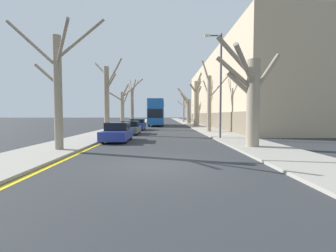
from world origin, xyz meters
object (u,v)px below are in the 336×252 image
(street_tree_right_0, at_px, (251,96))
(street_tree_right_3, at_px, (188,109))
(street_tree_left_3, at_px, (132,103))
(double_decker_bus, at_px, (156,111))
(street_tree_left_2, at_px, (123,106))
(street_tree_right_1, at_px, (209,100))
(street_tree_right_4, at_px, (184,110))
(parked_car_2, at_px, (137,125))
(parked_car_1, at_px, (130,128))
(parked_car_0, at_px, (117,132))
(street_tree_left_0, at_px, (58,86))
(lamp_post, at_px, (220,81))
(street_tree_right_2, at_px, (196,101))
(street_tree_left_1, at_px, (107,98))

(street_tree_right_0, height_order, street_tree_right_3, street_tree_right_3)
(street_tree_left_3, height_order, double_decker_bus, street_tree_left_3)
(street_tree_left_2, relative_size, street_tree_right_1, 0.88)
(street_tree_left_2, distance_m, street_tree_left_3, 8.91)
(street_tree_left_3, xyz_separation_m, street_tree_right_4, (10.63, 17.74, -0.84))
(street_tree_left_2, distance_m, street_tree_right_4, 28.63)
(street_tree_right_4, relative_size, parked_car_2, 1.58)
(street_tree_right_3, xyz_separation_m, parked_car_1, (-8.42, -24.12, -2.50))
(parked_car_0, bearing_deg, street_tree_left_2, 98.56)
(double_decker_bus, bearing_deg, street_tree_right_3, 45.80)
(street_tree_left_0, distance_m, parked_car_0, 5.78)
(parked_car_0, height_order, parked_car_2, parked_car_2)
(street_tree_left_3, bearing_deg, street_tree_left_2, -89.90)
(street_tree_left_2, bearing_deg, lamp_post, -52.87)
(parked_car_0, xyz_separation_m, parked_car_1, (0.00, 6.23, -0.03))
(street_tree_left_2, xyz_separation_m, parked_car_2, (2.15, -1.80, -2.42))
(street_tree_left_3, height_order, street_tree_right_1, street_tree_left_3)
(street_tree_left_3, distance_m, street_tree_right_0, 28.82)
(parked_car_1, bearing_deg, lamp_post, -33.20)
(street_tree_right_1, distance_m, double_decker_bus, 16.92)
(street_tree_right_1, xyz_separation_m, street_tree_right_4, (0.07, 32.67, -0.35))
(street_tree_right_3, height_order, street_tree_right_4, street_tree_right_3)
(lamp_post, bearing_deg, street_tree_right_2, 87.36)
(parked_car_2, bearing_deg, parked_car_0, -90.00)
(street_tree_right_2, height_order, lamp_post, street_tree_right_2)
(street_tree_left_1, distance_m, street_tree_right_4, 36.95)
(street_tree_right_2, distance_m, parked_car_0, 21.35)
(street_tree_left_1, xyz_separation_m, street_tree_right_2, (10.71, 13.79, 0.49))
(street_tree_left_3, xyz_separation_m, street_tree_right_3, (10.59, 7.25, -0.94))
(street_tree_left_1, xyz_separation_m, street_tree_right_1, (10.51, 2.73, -0.00))
(double_decker_bus, height_order, lamp_post, lamp_post)
(street_tree_left_1, distance_m, parked_car_2, 7.87)
(street_tree_left_0, xyz_separation_m, street_tree_left_3, (-0.03, 27.69, 0.62))
(double_decker_bus, xyz_separation_m, parked_car_1, (-2.07, -17.59, -1.93))
(street_tree_right_1, bearing_deg, street_tree_left_3, 125.27)
(street_tree_left_1, height_order, parked_car_1, street_tree_left_1)
(street_tree_right_4, height_order, parked_car_0, street_tree_right_4)
(street_tree_left_3, relative_size, lamp_post, 1.02)
(street_tree_left_2, height_order, parked_car_2, street_tree_left_2)
(street_tree_left_0, relative_size, street_tree_right_3, 0.93)
(street_tree_right_2, bearing_deg, parked_car_0, -114.10)
(street_tree_right_2, bearing_deg, street_tree_right_0, -90.54)
(parked_car_0, bearing_deg, street_tree_right_3, 74.49)
(street_tree_left_0, xyz_separation_m, double_decker_bus, (4.21, 28.42, -0.90))
(street_tree_right_3, bearing_deg, street_tree_left_0, -106.81)
(parked_car_1, bearing_deg, street_tree_right_3, 70.75)
(street_tree_right_3, bearing_deg, parked_car_1, -109.25)
(street_tree_right_0, bearing_deg, parked_car_1, 130.16)
(parked_car_1, bearing_deg, street_tree_left_2, 104.99)
(street_tree_right_2, bearing_deg, street_tree_right_4, 90.34)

